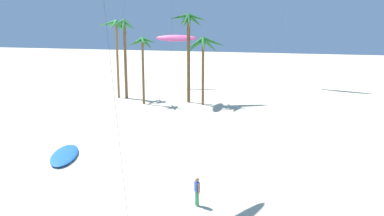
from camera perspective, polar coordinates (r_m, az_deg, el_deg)
The scene contains 8 objects.
palm_tree_0 at distance 53.67m, azimuth -10.96°, elevation 10.70°, with size 4.17×4.61×10.37m.
palm_tree_1 at distance 48.56m, azimuth -7.25°, elevation 8.83°, with size 3.66×3.55×8.25m.
palm_tree_2 at distance 53.09m, azimuth -9.79°, elevation 10.45°, with size 3.68×3.93×10.47m.
palm_tree_3 at distance 49.34m, azimuth -0.52°, elevation 11.18°, with size 4.53×4.15×11.08m.
palm_tree_4 at distance 47.64m, azimuth 1.58°, elevation 8.71°, with size 4.93×4.71×8.29m.
flying_kite_4 at distance 62.48m, azimuth -2.33°, elevation 10.10°, with size 6.68×3.02×8.38m.
grounded_kite_2 at distance 30.46m, azimuth -17.98°, elevation -6.48°, with size 4.00×5.40×0.32m.
person_near_right at distance 21.19m, azimuth 0.74°, elevation -11.88°, with size 0.38×0.40×1.58m.
Camera 1 is at (8.86, -1.65, 9.27)m, focal length 36.80 mm.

